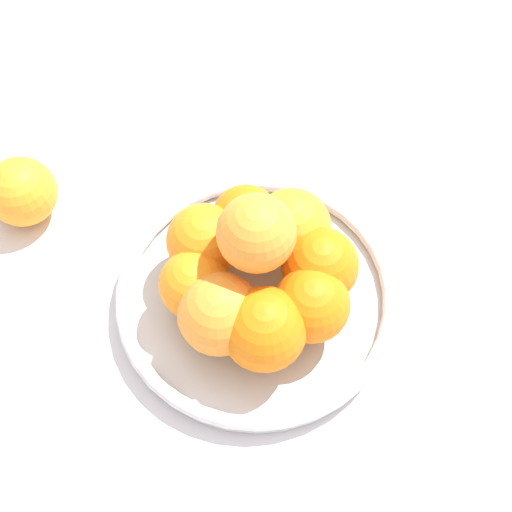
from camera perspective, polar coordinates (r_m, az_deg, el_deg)
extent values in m
plane|color=silver|center=(0.76, 0.00, -3.70)|extent=(4.00, 4.00, 0.00)
cylinder|color=silver|center=(0.75, 0.00, -3.47)|extent=(0.28, 0.28, 0.01)
torus|color=silver|center=(0.74, 0.00, -2.98)|extent=(0.29, 0.29, 0.02)
sphere|color=orange|center=(0.70, -5.02, -2.29)|extent=(0.07, 0.07, 0.07)
sphere|color=orange|center=(0.68, -2.95, -4.65)|extent=(0.08, 0.08, 0.08)
sphere|color=orange|center=(0.67, 0.63, -5.88)|extent=(0.08, 0.08, 0.08)
sphere|color=orange|center=(0.68, 4.44, -3.93)|extent=(0.07, 0.07, 0.07)
sphere|color=orange|center=(0.70, 5.10, -0.78)|extent=(0.08, 0.08, 0.08)
sphere|color=orange|center=(0.72, 2.86, 2.32)|extent=(0.08, 0.08, 0.08)
sphere|color=orange|center=(0.73, -0.86, 2.95)|extent=(0.07, 0.07, 0.07)
sphere|color=orange|center=(0.72, -4.17, 1.18)|extent=(0.08, 0.08, 0.08)
sphere|color=orange|center=(0.65, 0.08, 1.83)|extent=(0.07, 0.07, 0.07)
sphere|color=orange|center=(0.83, -18.25, 4.91)|extent=(0.08, 0.08, 0.08)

